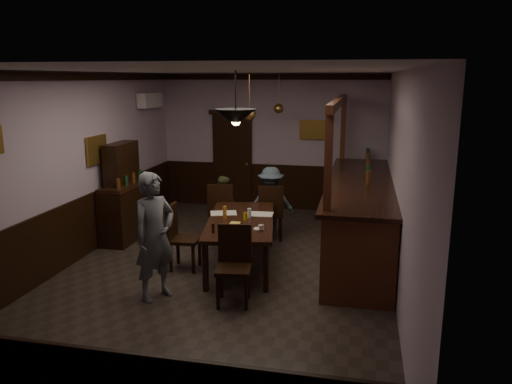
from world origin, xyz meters
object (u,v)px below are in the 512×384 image
(bar_counter, at_px, (360,214))
(pendant_brass_mid, at_px, (249,115))
(chair_far_left, at_px, (221,209))
(chair_near, at_px, (234,261))
(dining_table, at_px, (241,223))
(chair_far_right, at_px, (271,210))
(sideboard, at_px, (126,201))
(pendant_brass_far, at_px, (279,109))
(person_standing, at_px, (155,236))
(person_seated_right, at_px, (271,202))
(chair_side, at_px, (180,234))
(coffee_cup, at_px, (261,227))
(person_seated_left, at_px, (223,206))
(pendant_iron, at_px, (236,117))
(soda_can, at_px, (245,216))

(bar_counter, bearing_deg, pendant_brass_mid, -177.18)
(chair_far_left, xyz_separation_m, chair_near, (0.89, -2.46, -0.01))
(chair_near, bearing_deg, chair_far_left, 101.27)
(dining_table, relative_size, bar_counter, 0.51)
(chair_near, bearing_deg, chair_far_right, 81.42)
(chair_near, height_order, sideboard, sideboard)
(sideboard, bearing_deg, dining_table, -20.30)
(pendant_brass_mid, relative_size, pendant_brass_far, 1.00)
(person_standing, height_order, person_seated_right, person_standing)
(chair_side, bearing_deg, bar_counter, -65.01)
(chair_far_left, distance_m, coffee_cup, 2.02)
(person_seated_right, relative_size, coffee_cup, 16.30)
(sideboard, height_order, bar_counter, bar_counter)
(chair_near, xyz_separation_m, person_seated_left, (-0.94, 2.75, 0.00))
(sideboard, bearing_deg, bar_counter, 2.44)
(person_standing, relative_size, pendant_iron, 2.39)
(chair_side, height_order, pendant_brass_far, pendant_brass_far)
(person_seated_right, relative_size, pendant_brass_mid, 1.61)
(person_seated_right, distance_m, soda_can, 1.65)
(chair_far_left, relative_size, chair_near, 1.03)
(chair_side, xyz_separation_m, sideboard, (-1.50, 1.23, 0.15))
(person_seated_left, xyz_separation_m, bar_counter, (2.52, -0.39, 0.09))
(dining_table, distance_m, chair_side, 0.96)
(pendant_brass_mid, bearing_deg, soda_can, -80.84)
(chair_far_left, relative_size, person_seated_right, 0.81)
(chair_far_right, relative_size, person_seated_left, 0.92)
(person_standing, height_order, soda_can, person_standing)
(chair_side, distance_m, sideboard, 1.95)
(coffee_cup, bearing_deg, person_seated_right, 86.90)
(chair_side, distance_m, pendant_brass_mid, 2.33)
(person_standing, distance_m, pendant_iron, 1.91)
(person_seated_left, xyz_separation_m, soda_can, (0.79, -1.49, 0.25))
(chair_near, xyz_separation_m, pendant_brass_far, (-0.11, 4.02, 1.74))
(person_seated_left, height_order, pendant_brass_mid, pendant_brass_mid)
(dining_table, relative_size, pendant_brass_mid, 2.89)
(pendant_iron, bearing_deg, bar_counter, 47.82)
(person_seated_left, xyz_separation_m, pendant_brass_far, (0.83, 1.27, 1.73))
(dining_table, distance_m, person_seated_left, 1.62)
(chair_far_right, relative_size, sideboard, 0.58)
(chair_far_right, distance_m, person_seated_left, 0.95)
(sideboard, bearing_deg, pendant_brass_mid, 2.12)
(sideboard, height_order, pendant_brass_mid, pendant_brass_mid)
(soda_can, height_order, bar_counter, bar_counter)
(person_seated_right, xyz_separation_m, pendant_iron, (-0.04, -2.39, 1.74))
(soda_can, xyz_separation_m, sideboard, (-2.47, 0.92, -0.10))
(soda_can, relative_size, sideboard, 0.07)
(coffee_cup, bearing_deg, pendant_brass_mid, 98.98)
(person_standing, distance_m, sideboard, 2.78)
(coffee_cup, xyz_separation_m, sideboard, (-2.82, 1.40, -0.09))
(coffee_cup, height_order, sideboard, sideboard)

